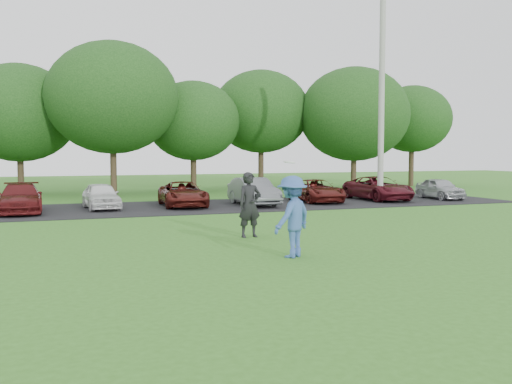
% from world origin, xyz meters
% --- Properties ---
extents(ground, '(100.00, 100.00, 0.00)m').
position_xyz_m(ground, '(0.00, 0.00, 0.00)').
color(ground, '#34691E').
rests_on(ground, ground).
extents(parking_lot, '(32.00, 6.50, 0.03)m').
position_xyz_m(parking_lot, '(0.00, 13.00, 0.01)').
color(parking_lot, black).
rests_on(parking_lot, ground).
extents(utility_pole, '(0.28, 0.28, 9.74)m').
position_xyz_m(utility_pole, '(9.47, 12.01, 4.87)').
color(utility_pole, '#A2A19C').
rests_on(utility_pole, ground).
extents(frisbee_player, '(1.40, 1.25, 2.22)m').
position_xyz_m(frisbee_player, '(-0.25, 0.40, 0.94)').
color(frisbee_player, '#375A9D').
rests_on(frisbee_player, ground).
extents(camera_bystander, '(0.72, 0.51, 1.86)m').
position_xyz_m(camera_bystander, '(-0.14, 3.65, 0.93)').
color(camera_bystander, black).
rests_on(camera_bystander, ground).
extents(parked_cars, '(28.30, 4.51, 1.24)m').
position_xyz_m(parked_cars, '(0.44, 12.97, 0.60)').
color(parked_cars, '#571315').
rests_on(parked_cars, parking_lot).
extents(tree_row, '(42.39, 9.85, 8.64)m').
position_xyz_m(tree_row, '(1.51, 22.76, 4.91)').
color(tree_row, '#38281C').
rests_on(tree_row, ground).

